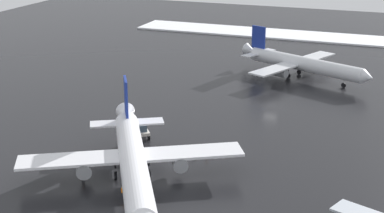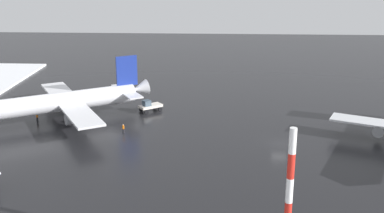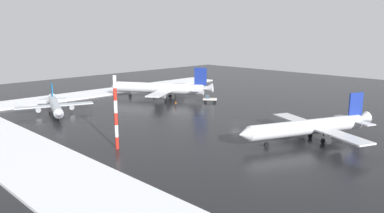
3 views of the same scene
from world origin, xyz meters
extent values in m
plane|color=black|center=(0.00, 0.00, 0.00)|extent=(240.00, 240.00, 0.00)
cylinder|color=white|center=(-41.72, 9.08, 3.76)|extent=(29.76, 19.30, 3.66)
cone|color=white|center=(-26.45, 17.90, 4.41)|extent=(4.88, 4.61, 3.56)
cube|color=white|center=(-34.51, 3.06, 3.44)|extent=(11.09, 14.47, 0.39)
cylinder|color=gray|center=(-36.06, 4.65, 2.37)|extent=(4.24, 3.69, 2.15)
cube|color=white|center=(-43.34, 18.33, 3.44)|extent=(11.09, 14.47, 0.39)
cylinder|color=gray|center=(-42.73, 16.20, 2.37)|extent=(4.24, 3.69, 2.15)
cube|color=navy|center=(-28.68, 16.61, 8.39)|extent=(3.92, 2.49, 6.02)
cube|color=white|center=(-27.26, 13.71, 4.19)|extent=(5.00, 5.87, 0.26)
cube|color=white|center=(-30.48, 19.29, 4.19)|extent=(5.00, 5.87, 0.26)
cylinder|color=black|center=(-37.74, 8.64, 2.15)|extent=(0.26, 0.26, 0.75)
cylinder|color=black|center=(-37.74, 8.64, 0.59)|extent=(1.21, 0.92, 1.18)
cylinder|color=black|center=(-40.11, 12.74, 2.15)|extent=(0.26, 0.26, 0.75)
cylinder|color=black|center=(-40.11, 12.74, 0.59)|extent=(1.21, 0.92, 1.18)
cube|color=silver|center=(15.39, 3.23, 3.06)|extent=(13.08, 8.83, 0.34)
cylinder|color=gray|center=(16.95, 2.02, 2.10)|extent=(3.05, 3.75, 1.91)
cube|color=silver|center=(-24.05, 16.46, 1.15)|extent=(4.99, 4.54, 0.50)
cube|color=#3F5160|center=(-24.78, 15.90, 1.95)|extent=(2.02, 2.04, 1.10)
cylinder|color=black|center=(-24.73, 14.70, 0.45)|extent=(0.91, 0.80, 0.90)
cylinder|color=black|center=(-25.93, 16.27, 0.45)|extent=(0.91, 0.80, 0.90)
cylinder|color=black|center=(-22.17, 16.65, 0.45)|extent=(0.91, 0.80, 0.90)
cylinder|color=black|center=(-23.38, 18.23, 0.45)|extent=(0.91, 0.80, 0.90)
cylinder|color=black|center=(-41.90, 17.11, 0.42)|extent=(0.16, 0.16, 0.85)
cylinder|color=black|center=(-41.76, 16.96, 0.42)|extent=(0.16, 0.16, 0.85)
cylinder|color=orange|center=(-41.83, 17.03, 1.16)|extent=(0.36, 0.36, 0.62)
sphere|color=tan|center=(-41.83, 17.03, 1.59)|extent=(0.24, 0.24, 0.24)
cylinder|color=black|center=(-44.97, 9.10, 0.42)|extent=(0.16, 0.16, 0.85)
cylinder|color=black|center=(-44.84, 9.25, 0.42)|extent=(0.16, 0.16, 0.85)
cylinder|color=orange|center=(-44.91, 9.18, 1.16)|extent=(0.36, 0.36, 0.62)
sphere|color=tan|center=(-44.91, 9.18, 1.59)|extent=(0.24, 0.24, 0.24)
cylinder|color=black|center=(-27.35, 3.60, 0.42)|extent=(0.16, 0.16, 0.85)
cylinder|color=black|center=(-27.16, 3.66, 0.42)|extent=(0.16, 0.16, 0.85)
cylinder|color=orange|center=(-27.26, 3.63, 1.16)|extent=(0.36, 0.36, 0.62)
sphere|color=tan|center=(-27.26, 3.63, 1.59)|extent=(0.24, 0.24, 0.24)
cylinder|color=white|center=(-3.78, -34.42, 8.88)|extent=(0.70, 0.70, 2.54)
cylinder|color=red|center=(-3.78, -34.42, 11.42)|extent=(0.70, 0.70, 2.54)
cylinder|color=white|center=(-3.78, -34.42, 13.96)|extent=(0.70, 0.70, 2.54)
camera|label=1|loc=(-106.99, -24.31, 36.51)|focal=55.00mm
camera|label=2|loc=(-11.02, -76.20, 30.23)|focal=45.00mm
camera|label=3|loc=(59.20, -75.87, 24.06)|focal=35.00mm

